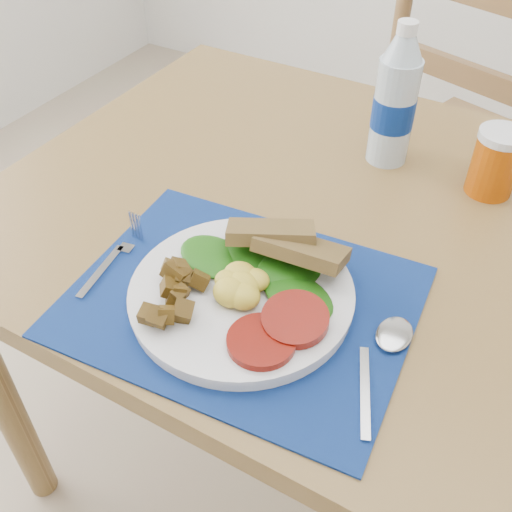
{
  "coord_description": "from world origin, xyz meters",
  "views": [
    {
      "loc": [
        0.13,
        -0.54,
        1.35
      ],
      "look_at": [
        -0.17,
        -0.01,
        0.8
      ],
      "focal_mm": 42.0,
      "sensor_mm": 36.0,
      "label": 1
    }
  ],
  "objects_px": {
    "chair_far": "(477,118)",
    "breakfast_plate": "(236,289)",
    "water_bottle": "(395,103)",
    "juice_glass": "(495,164)"
  },
  "relations": [
    {
      "from": "breakfast_plate",
      "to": "water_bottle",
      "type": "distance_m",
      "value": 0.46
    },
    {
      "from": "chair_far",
      "to": "breakfast_plate",
      "type": "bearing_deg",
      "value": 100.38
    },
    {
      "from": "chair_far",
      "to": "juice_glass",
      "type": "relative_size",
      "value": 11.09
    },
    {
      "from": "chair_far",
      "to": "juice_glass",
      "type": "bearing_deg",
      "value": 119.52
    },
    {
      "from": "water_bottle",
      "to": "breakfast_plate",
      "type": "bearing_deg",
      "value": -96.4
    },
    {
      "from": "juice_glass",
      "to": "breakfast_plate",
      "type": "bearing_deg",
      "value": -118.45
    },
    {
      "from": "breakfast_plate",
      "to": "chair_far",
      "type": "bearing_deg",
      "value": 64.18
    },
    {
      "from": "breakfast_plate",
      "to": "water_bottle",
      "type": "relative_size",
      "value": 1.21
    },
    {
      "from": "juice_glass",
      "to": "chair_far",
      "type": "bearing_deg",
      "value": 102.12
    },
    {
      "from": "chair_far",
      "to": "breakfast_plate",
      "type": "distance_m",
      "value": 1.0
    }
  ]
}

